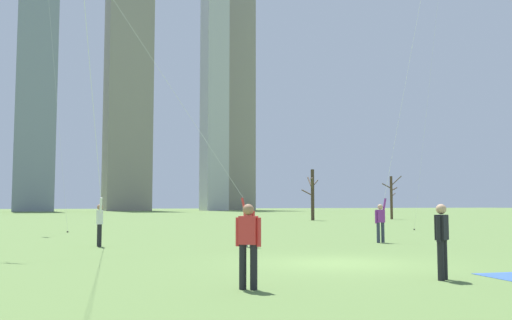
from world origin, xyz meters
name	(u,v)px	position (x,y,z in m)	size (l,w,h in m)	color
ground_plane	(338,263)	(0.00, 0.00, 0.00)	(400.00, 400.00, 0.00)	#5B7A3D
kite_flyer_foreground_left_blue	(89,88)	(-6.26, 4.74, 5.30)	(3.97, 16.12, 18.00)	black
kite_flyer_foreground_right_purple	(395,140)	(6.97, 6.87, 4.43)	(5.14, 1.65, 14.60)	#33384C
kite_flyer_midfield_left_orange	(214,167)	(-1.35, 7.00, 3.06)	(9.05, 4.54, 16.23)	gray
bystander_watching_nearby	(442,237)	(0.30, -3.84, 0.90)	(0.45, 0.35, 1.62)	black
bystander_strolling_midfield	(248,242)	(-4.05, -3.53, 0.90)	(0.41, 0.37, 1.62)	black
bare_tree_far_right_edge	(391,196)	(28.78, 37.55, 2.54)	(2.07, 2.17, 4.71)	#4C3828
bare_tree_left_of_center	(312,193)	(18.85, 37.11, 2.76)	(1.58, 2.90, 5.16)	#423326
skyline_wide_slab	(36,92)	(-6.52, 124.53, 27.61)	(8.88, 5.32, 63.48)	gray
skyline_slender_spire	(214,91)	(37.16, 126.19, 31.53)	(5.70, 7.59, 63.06)	#B2B2B7
skyline_squat_block	(128,85)	(15.52, 131.53, 32.30)	(11.04, 11.38, 64.60)	gray
skyline_tall_tower	(232,95)	(46.08, 137.66, 33.06)	(11.11, 9.85, 71.63)	gray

